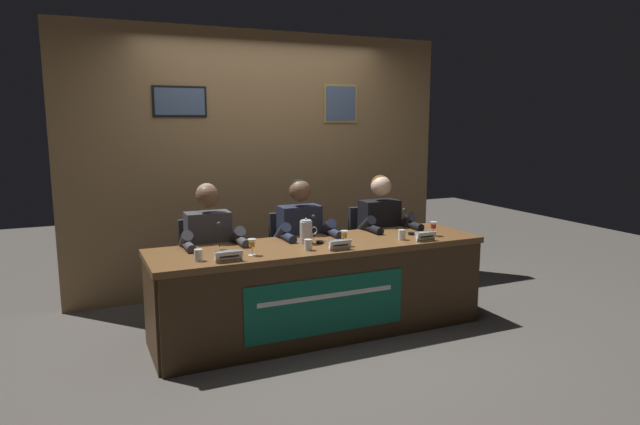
% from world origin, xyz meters
% --- Properties ---
extents(ground_plane, '(12.00, 12.00, 0.00)m').
position_xyz_m(ground_plane, '(0.00, 0.00, 0.00)').
color(ground_plane, '#4C4742').
extents(wall_back_panelled, '(3.93, 0.14, 2.60)m').
position_xyz_m(wall_back_panelled, '(0.00, 1.39, 1.30)').
color(wall_back_panelled, '#937047').
rests_on(wall_back_panelled, ground_plane).
extents(conference_table, '(2.73, 0.75, 0.75)m').
position_xyz_m(conference_table, '(-0.00, -0.10, 0.50)').
color(conference_table, brown).
rests_on(conference_table, ground_plane).
extents(chair_left, '(0.44, 0.44, 0.90)m').
position_xyz_m(chair_left, '(-0.81, 0.56, 0.44)').
color(chair_left, black).
rests_on(chair_left, ground_plane).
extents(panelist_left, '(0.51, 0.48, 1.23)m').
position_xyz_m(panelist_left, '(-0.81, 0.36, 0.71)').
color(panelist_left, black).
rests_on(panelist_left, ground_plane).
extents(nameplate_left, '(0.20, 0.06, 0.08)m').
position_xyz_m(nameplate_left, '(-0.83, -0.28, 0.79)').
color(nameplate_left, white).
rests_on(nameplate_left, conference_table).
extents(juice_glass_left, '(0.06, 0.06, 0.12)m').
position_xyz_m(juice_glass_left, '(-0.63, -0.18, 0.84)').
color(juice_glass_left, white).
rests_on(juice_glass_left, conference_table).
extents(water_cup_left, '(0.06, 0.06, 0.08)m').
position_xyz_m(water_cup_left, '(-1.02, -0.18, 0.79)').
color(water_cup_left, silver).
rests_on(water_cup_left, conference_table).
extents(microphone_left, '(0.06, 0.17, 0.22)m').
position_xyz_m(microphone_left, '(-0.80, 0.03, 0.82)').
color(microphone_left, black).
rests_on(microphone_left, conference_table).
extents(chair_center, '(0.44, 0.44, 0.90)m').
position_xyz_m(chair_center, '(0.00, 0.56, 0.44)').
color(chair_center, black).
rests_on(chair_center, ground_plane).
extents(panelist_center, '(0.51, 0.48, 1.23)m').
position_xyz_m(panelist_center, '(0.00, 0.36, 0.71)').
color(panelist_center, black).
rests_on(panelist_center, ground_plane).
extents(nameplate_center, '(0.18, 0.06, 0.08)m').
position_xyz_m(nameplate_center, '(0.04, -0.28, 0.79)').
color(nameplate_center, white).
rests_on(nameplate_center, conference_table).
extents(juice_glass_center, '(0.06, 0.06, 0.12)m').
position_xyz_m(juice_glass_center, '(0.13, -0.18, 0.84)').
color(juice_glass_center, white).
rests_on(juice_glass_center, conference_table).
extents(water_cup_center, '(0.06, 0.06, 0.08)m').
position_xyz_m(water_cup_center, '(-0.19, -0.19, 0.79)').
color(water_cup_center, silver).
rests_on(water_cup_center, conference_table).
extents(microphone_center, '(0.06, 0.17, 0.22)m').
position_xyz_m(microphone_center, '(-0.01, 0.02, 0.82)').
color(microphone_center, black).
rests_on(microphone_center, conference_table).
extents(chair_right, '(0.44, 0.44, 0.90)m').
position_xyz_m(chair_right, '(0.81, 0.56, 0.44)').
color(chair_right, black).
rests_on(chair_right, ground_plane).
extents(panelist_right, '(0.51, 0.48, 1.23)m').
position_xyz_m(panelist_right, '(0.81, 0.36, 0.71)').
color(panelist_right, black).
rests_on(panelist_right, ground_plane).
extents(nameplate_right, '(0.18, 0.06, 0.08)m').
position_xyz_m(nameplate_right, '(0.82, -0.29, 0.79)').
color(nameplate_right, white).
rests_on(nameplate_right, conference_table).
extents(juice_glass_right, '(0.06, 0.06, 0.12)m').
position_xyz_m(juice_glass_right, '(1.00, -0.15, 0.84)').
color(juice_glass_right, white).
rests_on(juice_glass_right, conference_table).
extents(water_cup_right, '(0.06, 0.06, 0.08)m').
position_xyz_m(water_cup_right, '(0.67, -0.17, 0.79)').
color(water_cup_right, silver).
rests_on(water_cup_right, conference_table).
extents(microphone_right, '(0.06, 0.17, 0.22)m').
position_xyz_m(microphone_right, '(0.86, 0.01, 0.82)').
color(microphone_right, black).
rests_on(microphone_right, conference_table).
extents(water_pitcher_central, '(0.15, 0.10, 0.21)m').
position_xyz_m(water_pitcher_central, '(-0.11, 0.03, 0.84)').
color(water_pitcher_central, silver).
rests_on(water_pitcher_central, conference_table).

